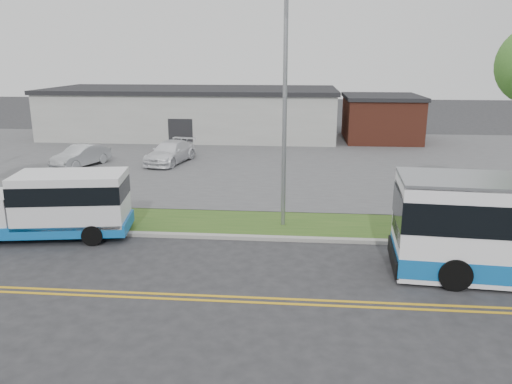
# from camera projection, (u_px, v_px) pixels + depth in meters

# --- Properties ---
(ground) EXTENTS (140.00, 140.00, 0.00)m
(ground) POSITION_uv_depth(u_px,v_px,m) (201.00, 248.00, 18.95)
(ground) COLOR #28282B
(ground) RESTS_ON ground
(lane_line_north) EXTENTS (70.00, 0.12, 0.01)m
(lane_line_north) POSITION_uv_depth(u_px,v_px,m) (177.00, 294.00, 15.25)
(lane_line_north) COLOR gold
(lane_line_north) RESTS_ON ground
(lane_line_south) EXTENTS (70.00, 0.12, 0.01)m
(lane_line_south) POSITION_uv_depth(u_px,v_px,m) (175.00, 299.00, 14.96)
(lane_line_south) COLOR gold
(lane_line_south) RESTS_ON ground
(curb) EXTENTS (80.00, 0.30, 0.15)m
(curb) POSITION_uv_depth(u_px,v_px,m) (207.00, 236.00, 19.99)
(curb) COLOR #9E9B93
(curb) RESTS_ON ground
(verge) EXTENTS (80.00, 3.30, 0.10)m
(verge) POSITION_uv_depth(u_px,v_px,m) (214.00, 222.00, 21.73)
(verge) COLOR #2B511B
(verge) RESTS_ON ground
(parking_lot) EXTENTS (80.00, 25.00, 0.10)m
(parking_lot) POSITION_uv_depth(u_px,v_px,m) (248.00, 159.00, 35.28)
(parking_lot) COLOR #4C4C4F
(parking_lot) RESTS_ON ground
(commercial_building) EXTENTS (25.40, 10.40, 4.35)m
(commercial_building) POSITION_uv_depth(u_px,v_px,m) (193.00, 112.00, 44.84)
(commercial_building) COLOR #9E9E99
(commercial_building) RESTS_ON ground
(brick_wing) EXTENTS (6.30, 7.30, 3.90)m
(brick_wing) POSITION_uv_depth(u_px,v_px,m) (381.00, 118.00, 42.53)
(brick_wing) COLOR brown
(brick_wing) RESTS_ON ground
(streetlight_near) EXTENTS (0.35, 1.53, 9.50)m
(streetlight_near) POSITION_uv_depth(u_px,v_px,m) (285.00, 103.00, 19.95)
(streetlight_near) COLOR gray
(streetlight_near) RESTS_ON verge
(shuttle_bus) EXTENTS (7.09, 3.24, 2.63)m
(shuttle_bus) POSITION_uv_depth(u_px,v_px,m) (55.00, 204.00, 19.77)
(shuttle_bus) COLOR #0F5DAB
(shuttle_bus) RESTS_ON ground
(parked_car_a) EXTENTS (2.82, 4.47, 1.39)m
(parked_car_a) POSITION_uv_depth(u_px,v_px,m) (81.00, 156.00, 32.45)
(parked_car_a) COLOR #B9BCC1
(parked_car_a) RESTS_ON parking_lot
(parked_car_b) EXTENTS (2.99, 5.25, 1.44)m
(parked_car_b) POSITION_uv_depth(u_px,v_px,m) (170.00, 152.00, 33.49)
(parked_car_b) COLOR white
(parked_car_b) RESTS_ON parking_lot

